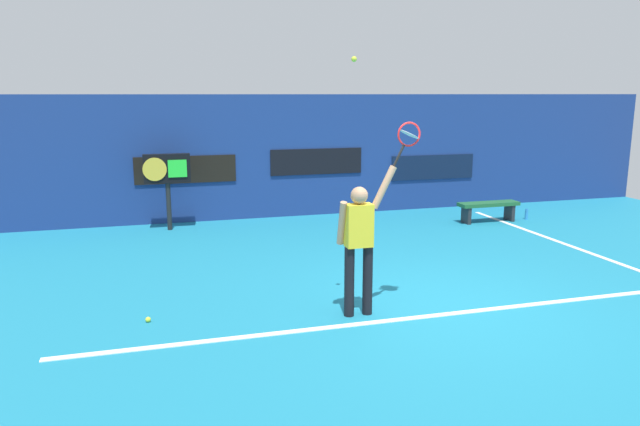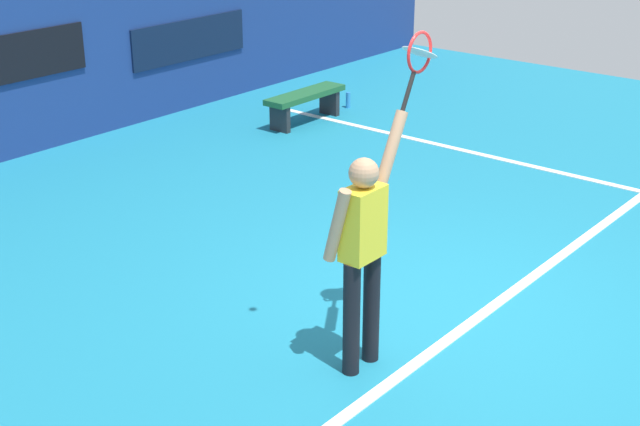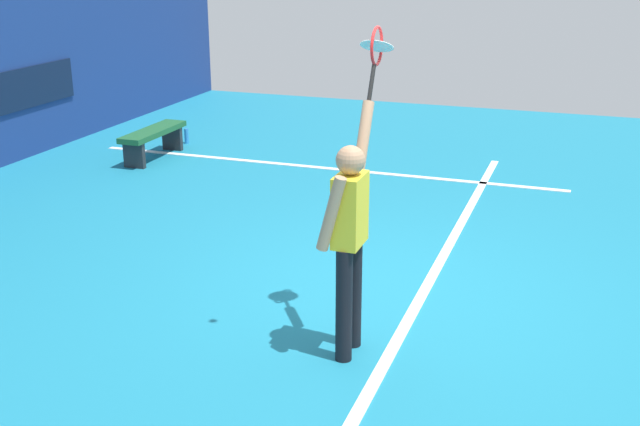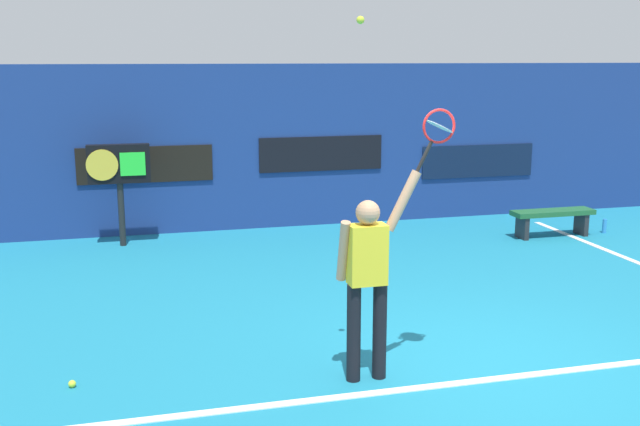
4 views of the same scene
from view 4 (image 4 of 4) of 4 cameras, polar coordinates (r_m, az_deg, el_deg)
The scene contains 13 objects.
ground_plane at distance 7.59m, azimuth 12.54°, elevation -11.17°, with size 18.00×18.00×0.00m, color teal.
back_wall at distance 13.13m, azimuth -0.03°, elevation 5.21°, with size 18.00×0.20×2.82m, color navy.
sponsor_banner_center at distance 13.03m, azimuth 0.10°, elevation 4.56°, with size 2.20×0.03×0.60m, color black.
sponsor_banner_portside at distance 12.63m, azimuth -13.21°, elevation 3.63°, with size 2.20×0.03×0.60m, color black.
sponsor_banner_starboard at distance 14.12m, azimuth 11.98°, elevation 3.90°, with size 2.20×0.03×0.60m, color #0C1933.
court_baseline at distance 7.29m, azimuth 13.86°, elevation -12.16°, with size 10.00×0.10×0.01m, color white.
tennis_player at distance 6.76m, azimuth 3.67°, elevation -4.69°, with size 0.74×0.31×1.95m.
tennis_racket at distance 6.73m, azimuth 8.97°, elevation 6.31°, with size 0.42×0.27×0.62m.
tennis_ball at distance 6.50m, azimuth 3.10°, elevation 14.53°, with size 0.07×0.07×0.07m, color #CCE033.
scoreboard_clock at distance 11.99m, azimuth -15.15°, elevation 3.34°, with size 0.96×0.20×1.61m.
court_bench at distance 12.92m, azimuth 17.37°, elevation -0.27°, with size 1.40×0.36×0.45m.
water_bottle at distance 13.51m, azimuth 20.93°, elevation -0.94°, with size 0.07×0.07×0.24m, color #338CD8.
spare_ball at distance 7.27m, azimuth -18.43°, elevation -12.29°, with size 0.07×0.07×0.07m, color #CCE033.
Camera 4 is at (-3.28, -6.18, 2.93)m, focal length 41.83 mm.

